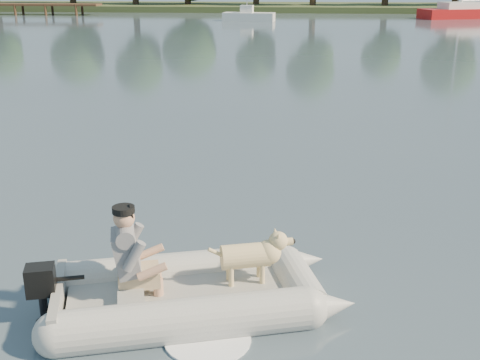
# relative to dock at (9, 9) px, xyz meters

# --- Properties ---
(water) EXTENTS (160.00, 160.00, 0.00)m
(water) POSITION_rel_dock_xyz_m (26.00, -52.00, -0.52)
(water) COLOR slate
(water) RESTS_ON ground
(shore_bank) EXTENTS (160.00, 12.00, 0.70)m
(shore_bank) POSITION_rel_dock_xyz_m (26.00, 10.00, -0.27)
(shore_bank) COLOR #47512D
(shore_bank) RESTS_ON water
(dock) EXTENTS (18.00, 2.00, 1.04)m
(dock) POSITION_rel_dock_xyz_m (0.00, 0.00, 0.00)
(dock) COLOR #4C331E
(dock) RESTS_ON water
(dinghy) EXTENTS (5.75, 4.89, 1.43)m
(dinghy) POSITION_rel_dock_xyz_m (26.20, -52.41, 0.09)
(dinghy) COLOR #A5A6A1
(dinghy) RESTS_ON water
(man) EXTENTS (0.89, 0.82, 1.11)m
(man) POSITION_rel_dock_xyz_m (25.49, -52.55, 0.28)
(man) COLOR slate
(man) RESTS_ON dinghy
(dog) EXTENTS (1.02, 0.59, 0.64)m
(dog) POSITION_rel_dock_xyz_m (26.83, -52.17, 0.01)
(dog) COLOR #D3BD7A
(dog) RESTS_ON dinghy
(outboard_motor) EXTENTS (0.49, 0.40, 0.81)m
(outboard_motor) POSITION_rel_dock_xyz_m (24.55, -52.87, -0.20)
(outboard_motor) COLOR black
(outboard_motor) RESTS_ON dinghy
(motorboat) EXTENTS (4.63, 2.21, 1.89)m
(motorboat) POSITION_rel_dock_xyz_m (23.85, -6.41, 0.34)
(motorboat) COLOR white
(motorboat) RESTS_ON water
(sailboat) EXTENTS (8.70, 5.19, 11.47)m
(sailboat) POSITION_rel_dock_xyz_m (42.90, -1.60, -0.02)
(sailboat) COLOR #A91313
(sailboat) RESTS_ON water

